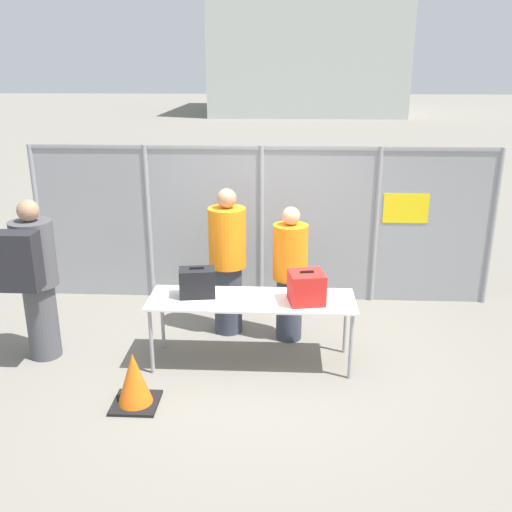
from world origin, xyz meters
TOP-DOWN VIEW (x-y plane):
  - ground_plane at (0.00, 0.00)m, footprint 120.00×120.00m
  - fence_section at (0.02, 1.85)m, footprint 6.28×0.07m
  - inspection_table at (-0.02, -0.01)m, footprint 2.22×0.69m
  - suitcase_black at (-0.61, 0.03)m, footprint 0.41×0.29m
  - suitcase_red at (0.56, -0.07)m, footprint 0.41×0.40m
  - traveler_hooded at (-2.38, -0.04)m, footprint 0.45×0.70m
  - security_worker_near at (-0.36, 0.77)m, footprint 0.45×0.45m
  - security_worker_far at (0.39, 0.61)m, footprint 0.40×0.40m
  - utility_trailer at (0.58, 3.78)m, footprint 4.24×2.24m
  - distant_hangar at (1.58, 36.15)m, footprint 12.08×13.08m
  - traffic_cone at (-1.11, -0.90)m, footprint 0.44×0.44m

SIDE VIEW (x-z plane):
  - ground_plane at x=0.00m, z-range 0.00..0.00m
  - traffic_cone at x=-1.11m, z-range -0.02..0.54m
  - utility_trailer at x=0.58m, z-range 0.06..0.80m
  - inspection_table at x=-0.02m, z-range 0.33..1.10m
  - security_worker_far at x=0.39m, z-range 0.03..1.66m
  - suitcase_black at x=-0.61m, z-range 0.76..1.09m
  - security_worker_near at x=-0.36m, z-range 0.03..1.83m
  - suitcase_red at x=0.56m, z-range 0.76..1.11m
  - traveler_hooded at x=-2.38m, z-range 0.09..1.91m
  - fence_section at x=0.02m, z-range 0.05..2.20m
  - distant_hangar at x=1.58m, z-range 0.00..7.91m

